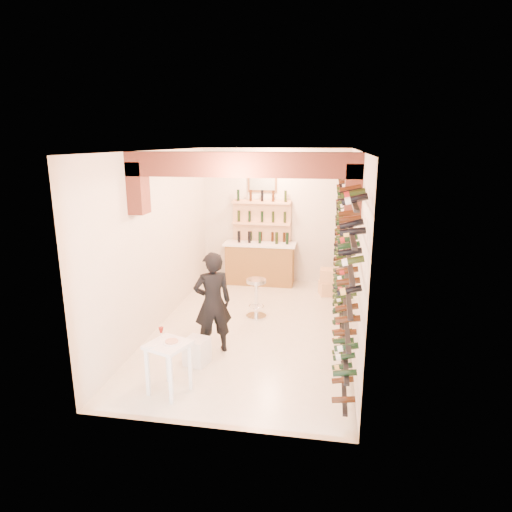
{
  "coord_description": "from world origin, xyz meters",
  "views": [
    {
      "loc": [
        1.32,
        -7.49,
        3.35
      ],
      "look_at": [
        0.0,
        0.3,
        1.3
      ],
      "focal_mm": 31.08,
      "sensor_mm": 36.0,
      "label": 1
    }
  ],
  "objects": [
    {
      "name": "tasting_table",
      "position": [
        -0.76,
        -2.32,
        0.6
      ],
      "size": [
        0.65,
        0.65,
        0.88
      ],
      "rotation": [
        0.0,
        0.0,
        -0.36
      ],
      "color": "white",
      "rests_on": "ground"
    },
    {
      "name": "back_counter",
      "position": [
        -0.3,
        2.65,
        0.53
      ],
      "size": [
        1.7,
        0.62,
        1.29
      ],
      "color": "brown",
      "rests_on": "ground"
    },
    {
      "name": "chrome_barstool",
      "position": [
        -0.03,
        0.54,
        0.45
      ],
      "size": [
        0.4,
        0.4,
        0.78
      ],
      "rotation": [
        0.0,
        0.0,
        -0.35
      ],
      "color": "silver",
      "rests_on": "ground"
    },
    {
      "name": "white_stool",
      "position": [
        -0.62,
        -1.48,
        0.21
      ],
      "size": [
        0.41,
        0.41,
        0.42
      ],
      "primitive_type": "cube",
      "rotation": [
        0.0,
        0.0,
        -0.25
      ],
      "color": "white",
      "rests_on": "ground"
    },
    {
      "name": "room_shell",
      "position": [
        0.0,
        -0.26,
        2.25
      ],
      "size": [
        3.52,
        6.02,
        3.21
      ],
      "color": "beige",
      "rests_on": "ground"
    },
    {
      "name": "crate_lower",
      "position": [
        1.4,
        2.11,
        0.15
      ],
      "size": [
        0.58,
        0.47,
        0.3
      ],
      "primitive_type": "cube",
      "rotation": [
        0.0,
        0.0,
        0.25
      ],
      "color": "#E1AF7C",
      "rests_on": "ground"
    },
    {
      "name": "wine_rack",
      "position": [
        1.53,
        0.0,
        1.55
      ],
      "size": [
        0.32,
        5.7,
        2.56
      ],
      "color": "black",
      "rests_on": "ground"
    },
    {
      "name": "person",
      "position": [
        -0.48,
        -1.02,
        0.84
      ],
      "size": [
        0.73,
        0.64,
        1.68
      ],
      "primitive_type": "imported",
      "rotation": [
        0.0,
        0.0,
        3.61
      ],
      "color": "black",
      "rests_on": "ground"
    },
    {
      "name": "back_shelving",
      "position": [
        -0.3,
        2.89,
        1.17
      ],
      "size": [
        1.4,
        0.31,
        2.73
      ],
      "color": "#DCA77C",
      "rests_on": "ground"
    },
    {
      "name": "crate_upper",
      "position": [
        1.4,
        2.11,
        0.45
      ],
      "size": [
        0.5,
        0.35,
        0.29
      ],
      "primitive_type": "cube",
      "rotation": [
        0.0,
        0.0,
        -0.02
      ],
      "color": "#E1AF7C",
      "rests_on": "crate_lower"
    },
    {
      "name": "ground",
      "position": [
        0.0,
        0.0,
        0.0
      ],
      "size": [
        6.0,
        6.0,
        0.0
      ],
      "primitive_type": "plane",
      "color": "beige",
      "rests_on": "ground"
    }
  ]
}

